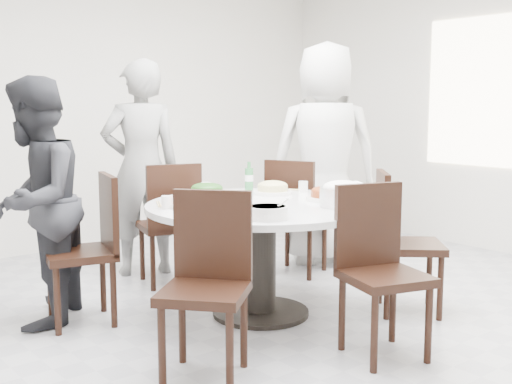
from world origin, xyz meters
TOP-DOWN VIEW (x-y plane):
  - floor at (0.00, 0.00)m, footprint 6.00×6.00m
  - wall_back at (0.00, 3.00)m, footprint 6.00×0.01m
  - dining_table at (0.09, 0.32)m, footprint 1.50×1.50m
  - chair_ne at (1.00, 0.93)m, footprint 0.56×0.56m
  - chair_n at (0.02, 1.36)m, footprint 0.52×0.52m
  - chair_nw at (-0.90, 0.92)m, footprint 0.52×0.52m
  - chair_sw at (-0.77, -0.26)m, footprint 0.59×0.59m
  - chair_s at (0.16, -0.66)m, footprint 0.53×0.53m
  - chair_se at (0.90, -0.27)m, footprint 0.59×0.59m
  - diner_right at (1.44, 1.06)m, footprint 1.11×1.04m
  - diner_middle at (0.01, 1.74)m, footprint 0.74×0.60m
  - diner_left at (-1.11, 1.09)m, footprint 0.94×0.97m
  - dish_greens at (-0.01, 0.79)m, footprint 0.28×0.28m
  - dish_pale at (0.43, 0.59)m, footprint 0.28×0.28m
  - dish_orange at (-0.34, 0.46)m, footprint 0.29×0.29m
  - dish_redbrown at (0.52, 0.13)m, footprint 0.29×0.29m
  - dish_tofu at (-0.32, 0.09)m, footprint 0.26×0.26m
  - rice_bowl at (0.41, -0.11)m, footprint 0.29×0.29m
  - soup_bowl at (-0.23, -0.13)m, footprint 0.24×0.24m
  - beverage_bottle at (0.42, 0.85)m, footprint 0.06×0.06m
  - tea_cups at (0.10, 0.92)m, footprint 0.07×0.07m
  - chopsticks at (0.09, 0.98)m, footprint 0.24×0.04m

SIDE VIEW (x-z plane):
  - floor at x=0.00m, z-range -0.01..0.01m
  - dining_table at x=0.09m, z-range 0.00..0.75m
  - chair_ne at x=1.00m, z-range 0.00..0.95m
  - chair_n at x=0.02m, z-range 0.00..0.95m
  - chair_nw at x=-0.90m, z-range 0.00..0.95m
  - chair_sw at x=-0.77m, z-range 0.00..0.95m
  - chair_s at x=0.16m, z-range 0.00..0.95m
  - chair_se at x=0.90m, z-range 0.00..0.95m
  - chopsticks at x=0.09m, z-range 0.75..0.76m
  - dish_tofu at x=-0.32m, z-range 0.75..0.82m
  - diner_left at x=-1.11m, z-range 0.00..1.57m
  - soup_bowl at x=-0.23m, z-range 0.75..0.82m
  - dish_redbrown at x=0.52m, z-range 0.75..0.82m
  - dish_greens at x=-0.01m, z-range 0.75..0.82m
  - dish_pale at x=0.43m, z-range 0.75..0.82m
  - dish_orange at x=-0.34m, z-range 0.75..0.83m
  - tea_cups at x=0.10m, z-range 0.75..0.83m
  - rice_bowl at x=0.41m, z-range 0.75..0.87m
  - beverage_bottle at x=0.42m, z-range 0.75..0.97m
  - diner_middle at x=0.01m, z-range 0.00..1.75m
  - diner_right at x=1.44m, z-range 0.00..1.91m
  - wall_back at x=0.00m, z-range 0.00..2.80m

